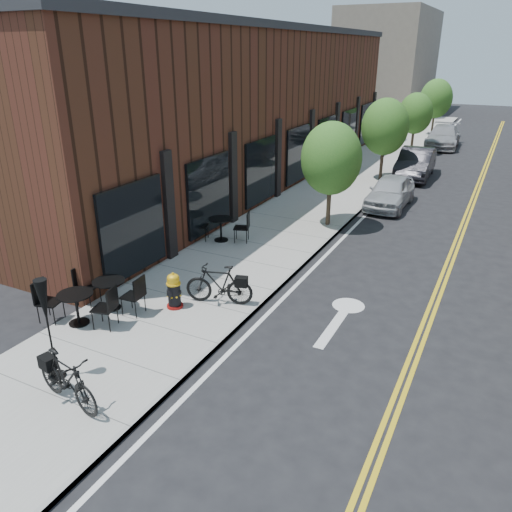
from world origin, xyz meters
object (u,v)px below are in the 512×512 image
Objects in this scene: bicycle_left at (219,284)px; bistro_set_b at (110,290)px; parked_car_a at (390,192)px; patio_umbrella at (45,309)px; bistro_set_a at (76,304)px; bistro_set_c at (221,226)px; bicycle_right at (67,380)px; parked_car_b at (416,163)px; parked_car_c at (443,137)px; fire_hydrant at (174,291)px.

bistro_set_b is at bearing -73.53° from bicycle_left.
patio_umbrella is at bearing -101.40° from parked_car_a.
bistro_set_a is 6.44m from bistro_set_c.
patio_umbrella is (-0.88, 0.49, 1.02)m from bicycle_right.
bicycle_right is 0.39× the size of parked_car_b.
parked_car_b is at bearing 72.82° from bistro_set_b.
bistro_set_b is at bearing -108.10° from parked_car_a.
patio_umbrella reaches higher than parked_car_c.
bistro_set_c is at bearing 97.03° from patio_umbrella.
fire_hydrant is at bearing 24.80° from bistro_set_b.
parked_car_b reaches higher than fire_hydrant.
bicycle_left reaches higher than bistro_set_a.
bistro_set_b is 0.96× the size of bistro_set_c.
bistro_set_b is at bearing 41.32° from bicycle_right.
parked_car_c is (3.12, 30.90, -0.94)m from patio_umbrella.
bicycle_right is (-0.42, -4.72, 0.00)m from bicycle_left.
fire_hydrant is 27.52m from parked_car_c.
bicycle_right reaches higher than fire_hydrant.
parked_car_b is at bearing 68.14° from fire_hydrant.
parked_car_b reaches higher than bistro_set_b.
bistro_set_a is 0.96m from bistro_set_b.
bistro_set_c reaches higher than fire_hydrant.
bicycle_right is 21.75m from parked_car_b.
parked_car_b is at bearing 62.93° from bistro_set_a.
patio_umbrella is 0.43× the size of parked_car_c.
bicycle_left is at bearing -98.23° from parked_car_b.
fire_hydrant is 2.35m from bistro_set_a.
parked_car_c is at bearing 90.34° from parked_car_a.
bicycle_left is at bearing -79.31° from bistro_set_c.
bistro_set_c is at bearing 23.11° from bicycle_right.
bicycle_right is 3.06m from bistro_set_a.
patio_umbrella reaches higher than bistro_set_a.
bicycle_right is 0.90× the size of bistro_set_a.
fire_hydrant is 0.48× the size of bistro_set_a.
parked_car_c reaches higher than bistro_set_c.
bicycle_right is 0.36× the size of parked_car_c.
parked_car_c is at bearing 87.62° from parked_car_b.
fire_hydrant is 1.61m from bistro_set_b.
parked_car_c is (1.82, 26.67, 0.08)m from bicycle_left.
bistro_set_a is at bearing -101.09° from parked_car_c.
parked_car_a is at bearing 57.57° from bistro_set_a.
bistro_set_a is at bearing -145.29° from fire_hydrant.
fire_hydrant is 4.03m from bicycle_right.
bicycle_right is 15.90m from parked_car_a.
bistro_set_a reaches higher than fire_hydrant.
bistro_set_a is at bearing 53.13° from bicycle_right.
patio_umbrella is at bearing -33.74° from bicycle_left.
parked_car_b is (4.10, 12.94, 0.11)m from bistro_set_c.
fire_hydrant is at bearing -98.37° from parked_car_c.
fire_hydrant is 0.19× the size of parked_car_c.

